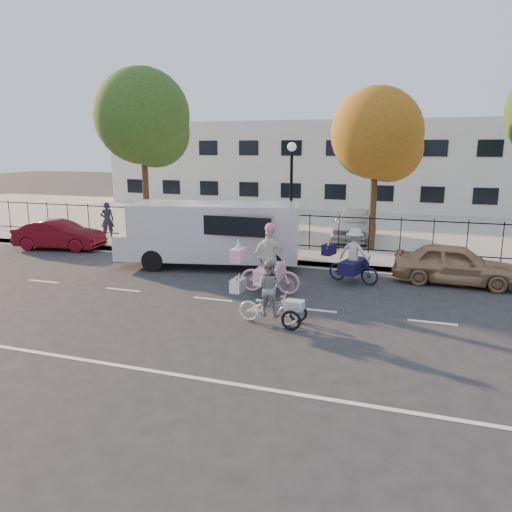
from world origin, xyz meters
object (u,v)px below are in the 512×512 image
at_px(red_sedan, 59,235).
at_px(lot_car_d, 355,224).
at_px(lot_car_b, 166,214).
at_px(pedestrian, 107,220).
at_px(gold_sedan, 455,264).
at_px(unicorn_bike, 269,268).
at_px(white_van, 213,232).
at_px(zebra_trike, 269,299).
at_px(lot_car_c, 274,221).
at_px(bull_bike, 353,261).
at_px(lamppost, 291,177).
at_px(lot_car_a, 171,216).

height_order(red_sedan, lot_car_d, lot_car_d).
bearing_deg(lot_car_b, pedestrian, -121.25).
distance_m(gold_sedan, lot_car_d, 7.23).
distance_m(unicorn_bike, pedestrian, 11.15).
bearing_deg(red_sedan, pedestrian, -28.80).
xyz_separation_m(unicorn_bike, white_van, (-2.96, 2.66, 0.49)).
height_order(zebra_trike, lot_car_c, zebra_trike).
relative_size(white_van, lot_car_c, 1.66).
distance_m(bull_bike, gold_sedan, 3.23).
bearing_deg(lot_car_b, lamppost, -39.37).
bearing_deg(lot_car_d, zebra_trike, -93.30).
xyz_separation_m(unicorn_bike, gold_sedan, (5.32, 2.93, -0.14)).
bearing_deg(zebra_trike, lot_car_b, 39.67).
height_order(lamppost, bull_bike, lamppost).
bearing_deg(gold_sedan, pedestrian, 82.29).
bearing_deg(pedestrian, lamppost, 151.58).
bearing_deg(lot_car_d, red_sedan, -155.08).
bearing_deg(bull_bike, pedestrian, 88.95).
distance_m(zebra_trike, white_van, 6.38).
bearing_deg(white_van, zebra_trike, -66.42).
bearing_deg(lamppost, unicorn_bike, -81.60).
bearing_deg(bull_bike, lamppost, 56.02).
bearing_deg(lamppost, lot_car_c, 117.60).
height_order(lot_car_a, lot_car_d, lot_car_d).
distance_m(zebra_trike, lot_car_d, 11.44).
relative_size(unicorn_bike, lot_car_c, 0.51).
relative_size(pedestrian, lot_car_a, 0.37).
bearing_deg(gold_sedan, lamppost, 68.70).
bearing_deg(unicorn_bike, bull_bike, -48.70).
relative_size(lot_car_a, lot_car_c, 1.08).
relative_size(zebra_trike, lot_car_a, 0.42).
bearing_deg(gold_sedan, red_sedan, 91.09).
bearing_deg(lot_car_d, bull_bike, -83.24).
bearing_deg(lot_car_a, gold_sedan, -44.19).
xyz_separation_m(gold_sedan, pedestrian, (-14.93, 2.74, 0.33)).
bearing_deg(lot_car_a, zebra_trike, -72.21).
relative_size(white_van, pedestrian, 4.15).
distance_m(red_sedan, lot_car_a, 6.06).
distance_m(red_sedan, lot_car_d, 13.02).
bearing_deg(bull_bike, lot_car_a, 72.13).
bearing_deg(lot_car_b, red_sedan, -122.39).
relative_size(pedestrian, lot_car_d, 0.40).
distance_m(bull_bike, pedestrian, 12.37).
bearing_deg(lot_car_d, unicorn_bike, -98.95).
height_order(red_sedan, lot_car_c, lot_car_c).
height_order(bull_bike, lot_car_d, bull_bike).
bearing_deg(bull_bike, unicorn_bike, 148.58).
relative_size(zebra_trike, red_sedan, 0.50).
xyz_separation_m(white_van, pedestrian, (-6.65, 3.00, -0.30)).
xyz_separation_m(white_van, gold_sedan, (8.27, 0.26, -0.63)).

